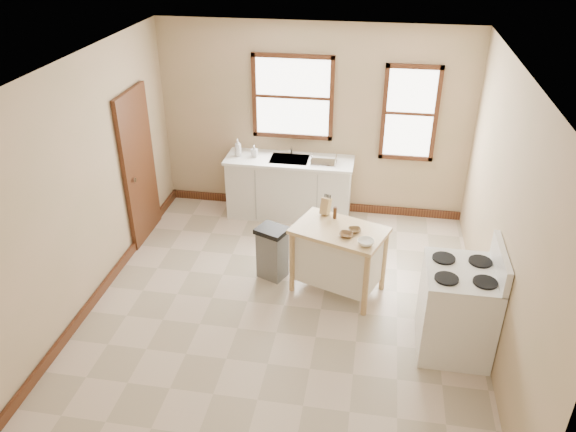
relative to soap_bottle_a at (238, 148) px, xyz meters
The scene contains 23 objects.
floor 2.64m from the soap_bottle_a, 64.17° to the right, with size 5.00×5.00×0.00m, color beige.
ceiling 2.99m from the soap_bottle_a, 64.17° to the right, with size 5.00×5.00×0.00m, color white.
wall_back 1.16m from the soap_bottle_a, 16.65° to the left, with size 4.50×0.04×2.80m, color tan.
wall_left 2.51m from the soap_bottle_a, 118.65° to the right, with size 0.04×5.00×2.80m, color tan.
wall_right 3.98m from the soap_bottle_a, 33.44° to the right, with size 0.04×5.00×2.80m, color tan.
window_main 1.07m from the soap_bottle_a, 21.37° to the left, with size 1.17×0.06×1.22m, color #37190F, non-canonical shape.
window_side 2.49m from the soap_bottle_a, ahead, with size 0.77×0.06×1.37m, color #37190F, non-canonical shape.
door_left 1.45m from the soap_bottle_a, 142.53° to the right, with size 0.06×0.90×2.10m, color #37190F.
baseboard_back 1.48m from the soap_bottle_a, 15.15° to the left, with size 4.50×0.04×0.12m, color #37190F.
baseboard_left 2.67m from the soap_bottle_a, 118.04° to the right, with size 0.04×5.00×0.12m, color #37190F.
sink_counter 0.96m from the soap_bottle_a, ahead, with size 1.86×0.62×0.92m, color silver, non-canonical shape.
faucet 0.78m from the soap_bottle_a, 14.53° to the left, with size 0.03×0.03×0.22m, color silver.
soap_bottle_a is the anchor object (origin of this frame).
soap_bottle_b 0.25m from the soap_bottle_a, ahead, with size 0.08×0.08×0.18m, color #B2B2B2.
dish_rack 1.27m from the soap_bottle_a, ahead, with size 0.36×0.27×0.09m, color silver, non-canonical shape.
kitchen_island 2.48m from the soap_bottle_a, 46.95° to the right, with size 1.05×0.67×0.86m, color tan, non-canonical shape.
knife_block 2.03m from the soap_bottle_a, 44.68° to the right, with size 0.10×0.10×0.20m, color tan, non-canonical shape.
pepper_grinder 2.18m from the soap_bottle_a, 44.13° to the right, with size 0.04×0.04×0.15m, color #3B2110.
bowl_a 2.58m from the soap_bottle_a, 47.82° to the right, with size 0.15×0.15×0.04m, color brown.
bowl_b 2.55m from the soap_bottle_a, 44.51° to the right, with size 0.14×0.14×0.04m, color brown.
bowl_c 2.84m from the soap_bottle_a, 46.36° to the right, with size 0.19×0.19×0.06m, color white.
trash_bin 1.93m from the soap_bottle_a, 63.21° to the right, with size 0.36×0.30×0.70m, color #5D5D5B, non-canonical shape.
gas_stove 3.92m from the soap_bottle_a, 41.15° to the right, with size 0.78×0.80×1.24m, color white, non-canonical shape.
Camera 1 is at (0.92, -5.19, 4.15)m, focal length 35.00 mm.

